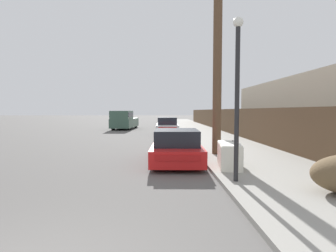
{
  "coord_description": "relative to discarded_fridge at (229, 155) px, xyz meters",
  "views": [
    {
      "loc": [
        1.64,
        -2.39,
        1.96
      ],
      "look_at": [
        1.92,
        8.54,
        1.32
      ],
      "focal_mm": 28.0,
      "sensor_mm": 36.0,
      "label": 1
    }
  ],
  "objects": [
    {
      "name": "parked_sports_car_red",
      "position": [
        -1.65,
        1.35,
        0.06
      ],
      "size": [
        1.96,
        4.16,
        1.26
      ],
      "rotation": [
        0.0,
        0.0,
        -0.04
      ],
      "color": "red",
      "rests_on": "ground"
    },
    {
      "name": "wooden_fence",
      "position": [
        3.38,
        16.31,
        0.6
      ],
      "size": [
        0.08,
        40.9,
        1.98
      ],
      "primitive_type": "cube",
      "color": "brown",
      "rests_on": "sidewalk_curb"
    },
    {
      "name": "utility_pole",
      "position": [
        0.14,
        2.61,
        4.4
      ],
      "size": [
        1.8,
        0.37,
        9.44
      ],
      "color": "brown",
      "rests_on": "sidewalk_curb"
    },
    {
      "name": "car_parked_mid",
      "position": [
        -1.75,
        12.88,
        0.16
      ],
      "size": [
        1.75,
        4.63,
        1.43
      ],
      "rotation": [
        0.0,
        0.0,
        -0.01
      ],
      "color": "silver",
      "rests_on": "ground"
    },
    {
      "name": "discarded_fridge",
      "position": [
        0.0,
        0.0,
        0.0
      ],
      "size": [
        0.89,
        1.78,
        0.81
      ],
      "rotation": [
        0.0,
        0.0,
        -0.15
      ],
      "color": "silver",
      "rests_on": "sidewalk_curb"
    },
    {
      "name": "building_right_house",
      "position": [
        8.64,
        8.48,
        1.53
      ],
      "size": [
        6.0,
        17.32,
        4.08
      ],
      "primitive_type": "cube",
      "color": "beige",
      "rests_on": "ground"
    },
    {
      "name": "pickup_truck",
      "position": [
        -6.18,
        19.32,
        0.46
      ],
      "size": [
        2.45,
        5.73,
        1.95
      ],
      "rotation": [
        0.0,
        0.0,
        3.06
      ],
      "color": "#385647",
      "rests_on": "ground"
    },
    {
      "name": "sidewalk_curb",
      "position": [
        1.43,
        17.43,
        -0.45
      ],
      "size": [
        4.2,
        63.0,
        0.12
      ],
      "primitive_type": "cube",
      "color": "gray",
      "rests_on": "ground"
    },
    {
      "name": "street_lamp",
      "position": [
        -0.28,
        -1.76,
        2.08
      ],
      "size": [
        0.26,
        0.26,
        4.2
      ],
      "color": "#232326",
      "rests_on": "sidewalk_curb"
    }
  ]
}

